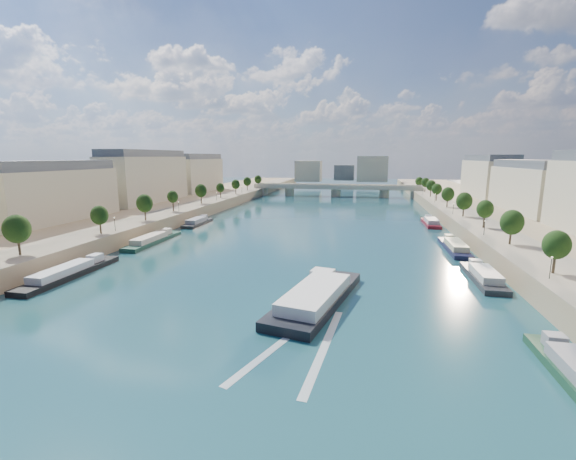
% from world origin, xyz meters
% --- Properties ---
extents(ground, '(700.00, 700.00, 0.00)m').
position_xyz_m(ground, '(0.00, 100.00, 0.00)').
color(ground, '#0B2333').
rests_on(ground, ground).
extents(quay_left, '(44.00, 520.00, 5.00)m').
position_xyz_m(quay_left, '(-72.00, 100.00, 2.50)').
color(quay_left, '#9E8460').
rests_on(quay_left, ground).
extents(quay_right, '(44.00, 520.00, 5.00)m').
position_xyz_m(quay_right, '(72.00, 100.00, 2.50)').
color(quay_right, '#9E8460').
rests_on(quay_right, ground).
extents(pave_left, '(14.00, 520.00, 0.10)m').
position_xyz_m(pave_left, '(-57.00, 100.00, 5.05)').
color(pave_left, gray).
rests_on(pave_left, quay_left).
extents(pave_right, '(14.00, 520.00, 0.10)m').
position_xyz_m(pave_right, '(57.00, 100.00, 5.05)').
color(pave_right, gray).
rests_on(pave_right, quay_right).
extents(trees_left, '(4.80, 268.80, 8.26)m').
position_xyz_m(trees_left, '(-55.00, 102.00, 10.48)').
color(trees_left, '#382B1E').
rests_on(trees_left, ground).
extents(trees_right, '(4.80, 268.80, 8.26)m').
position_xyz_m(trees_right, '(55.00, 110.00, 10.48)').
color(trees_right, '#382B1E').
rests_on(trees_right, ground).
extents(lamps_left, '(0.36, 200.36, 4.28)m').
position_xyz_m(lamps_left, '(-52.50, 90.00, 7.78)').
color(lamps_left, black).
rests_on(lamps_left, ground).
extents(lamps_right, '(0.36, 200.36, 4.28)m').
position_xyz_m(lamps_right, '(52.50, 105.00, 7.78)').
color(lamps_right, black).
rests_on(lamps_right, ground).
extents(buildings_left, '(16.00, 226.00, 23.20)m').
position_xyz_m(buildings_left, '(-85.00, 112.00, 16.45)').
color(buildings_left, beige).
rests_on(buildings_left, ground).
extents(buildings_right, '(16.00, 226.00, 23.20)m').
position_xyz_m(buildings_right, '(85.00, 112.00, 16.45)').
color(buildings_right, beige).
rests_on(buildings_right, ground).
extents(skyline, '(79.00, 42.00, 22.00)m').
position_xyz_m(skyline, '(3.19, 319.52, 14.66)').
color(skyline, beige).
rests_on(skyline, ground).
extents(bridge, '(112.00, 12.00, 8.15)m').
position_xyz_m(bridge, '(0.00, 233.46, 5.08)').
color(bridge, '#C1B79E').
rests_on(bridge, ground).
extents(tour_barge, '(15.49, 32.63, 4.27)m').
position_xyz_m(tour_barge, '(11.29, 38.09, 1.26)').
color(tour_barge, black).
rests_on(tour_barge, ground).
extents(wake, '(13.08, 26.00, 0.04)m').
position_xyz_m(wake, '(11.29, 21.58, 0.02)').
color(wake, silver).
rests_on(wake, ground).
extents(moored_barges_left, '(5.00, 152.94, 3.60)m').
position_xyz_m(moored_barges_left, '(-45.50, 44.86, 0.84)').
color(moored_barges_left, '#1C283F').
rests_on(moored_barges_left, ground).
extents(moored_barges_right, '(5.00, 164.29, 3.60)m').
position_xyz_m(moored_barges_right, '(45.50, 55.97, 0.84)').
color(moored_barges_right, black).
rests_on(moored_barges_right, ground).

